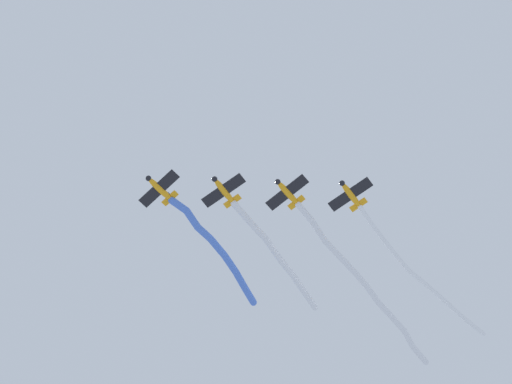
{
  "coord_description": "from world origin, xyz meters",
  "views": [
    {
      "loc": [
        -22.81,
        -31.6,
        3.58
      ],
      "look_at": [
        6.23,
        -15.45,
        87.26
      ],
      "focal_mm": 49.51,
      "sensor_mm": 36.0,
      "label": 1
    }
  ],
  "objects": [
    {
      "name": "airplane_lead",
      "position": [
        -0.28,
        -5.02,
        86.9
      ],
      "size": [
        4.79,
        6.28,
        1.55
      ],
      "rotation": [
        0.0,
        0.0,
        2.89
      ],
      "color": "orange"
    },
    {
      "name": "smoke_trail_lead",
      "position": [
        10.95,
        -6.91,
        87.22
      ],
      "size": [
        19.32,
        2.86,
        1.47
      ],
      "color": "#4C75DB"
    },
    {
      "name": "airplane_left_wing",
      "position": [
        3.99,
        -11.97,
        87.15
      ],
      "size": [
        4.7,
        6.25,
        1.55
      ],
      "rotation": [
        0.0,
        0.0,
        3.02
      ],
      "color": "orange"
    },
    {
      "name": "smoke_trail_left_wing",
      "position": [
        16.11,
        -13.32,
        87.91
      ],
      "size": [
        20.69,
        2.49,
        2.86
      ],
      "color": "white"
    },
    {
      "name": "airplane_right_wing",
      "position": [
        8.27,
        -18.9,
        87.4
      ],
      "size": [
        4.76,
        6.28,
        1.55
      ],
      "rotation": [
        0.0,
        0.0,
        2.94
      ],
      "color": "orange"
    },
    {
      "name": "smoke_trail_right_wing",
      "position": [
        25.36,
        -21.68,
        87.16
      ],
      "size": [
        30.64,
        5.39,
        1.46
      ],
      "color": "white"
    },
    {
      "name": "airplane_slot",
      "position": [
        12.54,
        -25.84,
        87.65
      ],
      "size": [
        4.71,
        6.26,
        1.55
      ],
      "rotation": [
        0.0,
        0.0,
        3.01
      ],
      "color": "orange"
    },
    {
      "name": "smoke_trail_slot",
      "position": [
        28.61,
        -28.76,
        89.06
      ],
      "size": [
        28.2,
        7.29,
        3.3
      ],
      "color": "white"
    }
  ]
}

